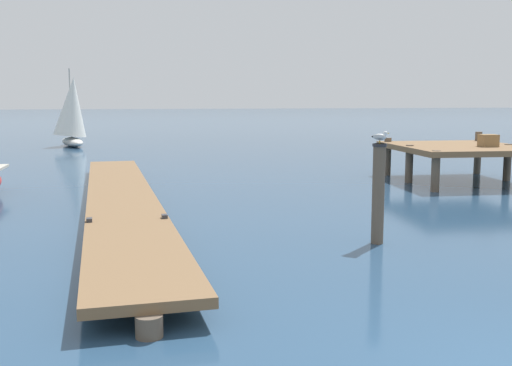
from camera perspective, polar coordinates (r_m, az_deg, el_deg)
floating_dock at (r=17.03m, az=-12.66°, el=-1.33°), size 1.83×18.95×0.53m
pier_platform at (r=23.58m, az=18.79°, el=3.02°), size 5.13×5.69×1.80m
mooring_piling at (r=12.93m, az=11.51°, el=-0.86°), size 0.30×0.30×2.13m
perched_seagull at (r=12.81m, az=11.63°, el=4.34°), size 0.31×0.29×0.26m
distant_sailboat at (r=41.02m, az=-17.06°, el=6.49°), size 2.85×4.29×5.06m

